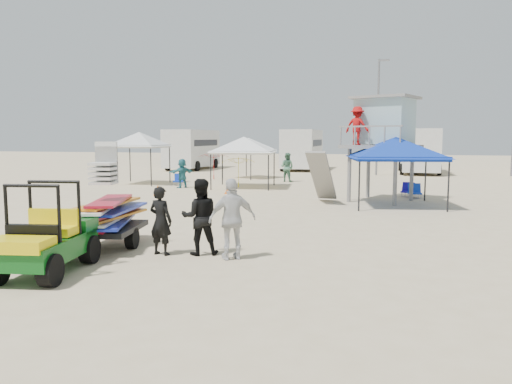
% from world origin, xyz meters
% --- Properties ---
extents(ground, '(140.00, 140.00, 0.00)m').
position_xyz_m(ground, '(0.00, 0.00, 0.00)').
color(ground, beige).
rests_on(ground, ground).
extents(utility_cart, '(1.52, 2.49, 1.77)m').
position_xyz_m(utility_cart, '(-2.80, -0.77, 0.82)').
color(utility_cart, '#0C5115').
rests_on(utility_cart, ground).
extents(surf_trailer, '(1.64, 2.58, 2.26)m').
position_xyz_m(surf_trailer, '(-2.79, 1.57, 0.92)').
color(surf_trailer, black).
rests_on(surf_trailer, ground).
extents(man_left, '(0.63, 0.47, 1.56)m').
position_xyz_m(man_left, '(-1.28, 1.27, 0.78)').
color(man_left, black).
rests_on(man_left, ground).
extents(man_mid, '(1.03, 0.93, 1.73)m').
position_xyz_m(man_mid, '(-0.43, 1.52, 0.87)').
color(man_mid, black).
rests_on(man_mid, ground).
extents(man_right, '(1.12, 0.92, 1.78)m').
position_xyz_m(man_right, '(0.42, 1.27, 0.89)').
color(man_right, silver).
rests_on(man_right, ground).
extents(lifeguard_tower, '(3.42, 3.42, 4.23)m').
position_xyz_m(lifeguard_tower, '(3.36, 12.41, 3.15)').
color(lifeguard_tower, gray).
rests_on(lifeguard_tower, ground).
extents(canopy_blue, '(3.83, 3.83, 3.08)m').
position_xyz_m(canopy_blue, '(3.98, 11.08, 2.53)').
color(canopy_blue, black).
rests_on(canopy_blue, ground).
extents(canopy_white_a, '(3.44, 3.44, 3.09)m').
position_xyz_m(canopy_white_a, '(-3.65, 16.41, 2.54)').
color(canopy_white_a, black).
rests_on(canopy_white_a, ground).
extents(canopy_white_b, '(2.78, 2.78, 3.35)m').
position_xyz_m(canopy_white_b, '(-9.98, 16.92, 2.80)').
color(canopy_white_b, black).
rests_on(canopy_white_b, ground).
extents(canopy_white_c, '(3.39, 3.39, 3.01)m').
position_xyz_m(canopy_white_c, '(-5.07, 22.45, 2.46)').
color(canopy_white_c, black).
rests_on(canopy_white_c, ground).
extents(umbrella_a, '(2.51, 2.53, 1.76)m').
position_xyz_m(umbrella_a, '(-6.88, 20.71, 0.88)').
color(umbrella_a, red).
rests_on(umbrella_a, ground).
extents(umbrella_b, '(2.37, 2.39, 1.65)m').
position_xyz_m(umbrella_b, '(-3.92, 16.35, 0.83)').
color(umbrella_b, yellow).
rests_on(umbrella_b, ground).
extents(cone_near, '(0.34, 0.34, 0.50)m').
position_xyz_m(cone_near, '(-6.45, 11.88, 0.25)').
color(cone_near, orange).
rests_on(cone_near, ground).
extents(cone_far, '(0.34, 0.34, 0.50)m').
position_xyz_m(cone_far, '(-3.56, 13.42, 0.25)').
color(cone_far, '#FF6708').
rests_on(cone_far, ground).
extents(beach_chair_a, '(0.71, 0.78, 0.64)m').
position_xyz_m(beach_chair_a, '(-7.53, 16.76, 0.31)').
color(beach_chair_a, '#1135B8').
rests_on(beach_chair_a, ground).
extents(beach_chair_b, '(0.63, 0.68, 0.64)m').
position_xyz_m(beach_chair_b, '(4.88, 13.86, 0.31)').
color(beach_chair_b, '#1138B9').
rests_on(beach_chair_b, ground).
extents(beach_chair_c, '(0.70, 0.77, 0.64)m').
position_xyz_m(beach_chair_c, '(4.63, 14.34, 0.31)').
color(beach_chair_c, '#160EA0').
rests_on(beach_chair_c, ground).
extents(rv_far_left, '(2.64, 6.80, 3.25)m').
position_xyz_m(rv_far_left, '(-12.00, 29.99, 1.80)').
color(rv_far_left, silver).
rests_on(rv_far_left, ground).
extents(rv_mid_left, '(2.65, 6.50, 3.25)m').
position_xyz_m(rv_mid_left, '(-3.00, 31.49, 1.80)').
color(rv_mid_left, silver).
rests_on(rv_mid_left, ground).
extents(rv_mid_right, '(2.64, 7.00, 3.25)m').
position_xyz_m(rv_mid_right, '(6.00, 29.99, 1.80)').
color(rv_mid_right, silver).
rests_on(rv_mid_right, ground).
extents(light_pole_left, '(0.14, 0.14, 8.00)m').
position_xyz_m(light_pole_left, '(3.00, 27.00, 4.00)').
color(light_pole_left, slate).
rests_on(light_pole_left, ground).
extents(distant_beachgoers, '(5.78, 6.07, 1.74)m').
position_xyz_m(distant_beachgoers, '(-4.46, 17.84, 0.82)').
color(distant_beachgoers, '#4E8366').
rests_on(distant_beachgoers, ground).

